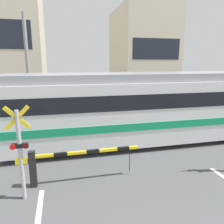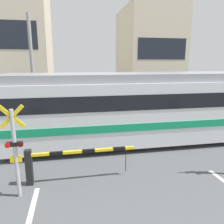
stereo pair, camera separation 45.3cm
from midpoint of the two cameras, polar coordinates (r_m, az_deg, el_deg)
rail_track_near at (r=10.09m, az=-0.48°, el=-9.43°), size 50.00×0.10×0.08m
rail_track_far at (r=11.41m, az=-2.12°, el=-6.78°), size 50.00×0.10×0.08m
commuter_train at (r=10.97m, az=10.60°, el=1.80°), size 14.33×2.95×3.38m
crossing_barrier_near at (r=7.40m, az=-15.13°, el=-12.22°), size 3.56×0.20×1.18m
crossing_barrier_far at (r=13.64m, az=6.26°, el=-0.33°), size 3.56×0.20×1.18m
crossing_signal_left at (r=6.69m, az=-24.70°, el=-8.93°), size 0.68×0.15×2.76m
pedestrian at (r=15.00m, az=-4.43°, el=1.54°), size 0.38×0.22×1.64m
building_right_of_street at (r=24.05m, az=7.19°, el=14.43°), size 5.37×7.33×9.19m
utility_pole_streetside at (r=15.15m, az=-21.92°, el=10.26°), size 0.22×0.22×6.86m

